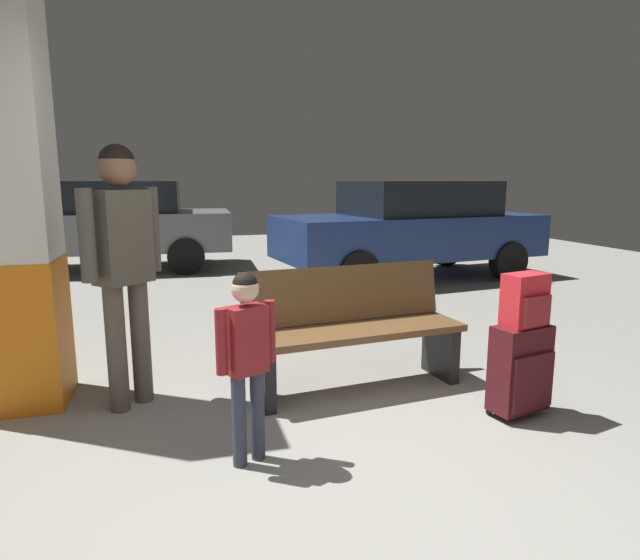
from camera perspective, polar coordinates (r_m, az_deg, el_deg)
name	(u,v)px	position (r m, az deg, el deg)	size (l,w,h in m)	color
ground_plane	(237,316)	(6.40, -8.75, -3.80)	(18.00, 18.00, 0.10)	gray
structural_pillar	(3,175)	(4.08, -30.55, 9.61)	(0.57, 0.57, 3.13)	orange
bench	(353,329)	(3.98, 3.54, -5.17)	(1.65, 0.71, 0.89)	brown
suitcase	(521,369)	(3.74, 20.50, -8.82)	(0.41, 0.30, 0.60)	#471419
backpack_bright	(526,301)	(3.63, 20.97, -2.08)	(0.31, 0.25, 0.34)	red
child	(246,348)	(2.88, -7.83, -7.15)	(0.33, 0.20, 1.05)	#33384C
adult	(122,249)	(3.73, -20.22, 3.08)	(0.47, 0.43, 1.74)	brown
parked_car_far	(110,223)	(9.92, -21.39, 5.66)	(4.17, 1.93, 1.51)	slate
parked_car_near	(411,227)	(8.56, 9.63, 5.58)	(4.29, 2.25, 1.51)	navy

